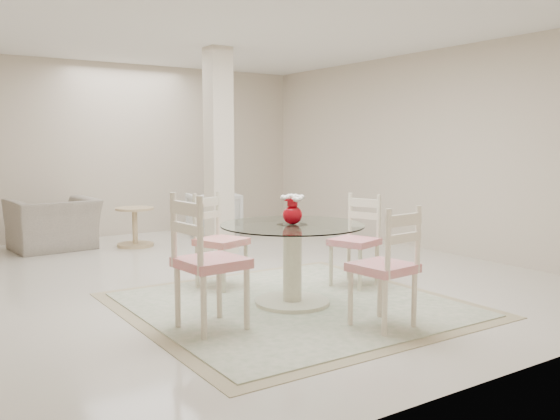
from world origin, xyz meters
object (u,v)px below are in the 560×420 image
dining_table (292,264)px  side_table (135,228)px  red_vase (293,209)px  dining_chair_south (390,259)px  dining_chair_east (358,233)px  armchair_white (214,214)px  dining_chair_north (216,233)px  recliner_taupe (53,224)px  dining_chair_west (203,252)px  column (219,151)px

dining_table → side_table: size_ratio=2.32×
red_vase → dining_chair_south: bearing=-76.8°
red_vase → side_table: (-0.11, 3.77, -0.62)m
dining_chair_east → dining_table: bearing=-93.9°
armchair_white → dining_chair_north: bearing=74.8°
dining_table → dining_chair_north: size_ratio=1.21×
dining_chair_east → dining_chair_south: (-0.75, -1.24, 0.02)m
red_vase → recliner_taupe: (-1.13, 4.14, -0.53)m
recliner_taupe → dining_chair_south: bearing=99.4°
dining_chair_east → red_vase: bearing=-93.7°
recliner_taupe → armchair_white: size_ratio=1.42×
armchair_white → dining_chair_east: bearing=97.3°
armchair_white → side_table: bearing=21.0°
red_vase → recliner_taupe: 4.33m
dining_chair_west → dining_chair_east: bearing=-81.7°
red_vase → dining_chair_north: bearing=104.5°
dining_chair_south → side_table: bearing=-92.0°
dining_chair_south → armchair_white: dining_chair_south is taller
dining_chair_east → dining_chair_south: 1.45m
recliner_taupe → armchair_white: bearing=171.1°
dining_chair_west → side_table: bearing=-18.0°
dining_chair_east → side_table: (-1.09, 3.52, -0.29)m
dining_chair_west → recliner_taupe: (-0.13, 4.37, -0.28)m
column → side_table: size_ratio=4.87×
dining_chair_north → dining_chair_west: (-0.75, -1.22, 0.07)m
red_vase → side_table: 3.83m
dining_chair_north → side_table: (0.15, 2.78, -0.30)m
dining_chair_west → dining_chair_south: size_ratio=1.10×
red_vase → dining_chair_south: dining_chair_south is taller
dining_chair_east → armchair_white: dining_chair_east is taller
column → red_vase: 2.85m
dining_chair_south → recliner_taupe: (-1.37, 5.13, -0.22)m
dining_chair_west → dining_chair_south: bearing=-126.9°
recliner_taupe → side_table: size_ratio=1.95×
side_table → dining_chair_east: bearing=-72.8°
dining_chair_north → recliner_taupe: (-0.88, 3.15, -0.21)m
dining_chair_south → dining_table: bearing=-82.8°
dining_chair_south → armchair_white: bearing=-107.7°
column → side_table: column is taller
dining_chair_south → recliner_taupe: 5.31m
dining_chair_south → dining_chair_west: bearing=-37.6°
dining_chair_south → recliner_taupe: dining_chair_south is taller
dining_chair_north → dining_chair_west: bearing=-142.6°
dining_table → recliner_taupe: size_ratio=1.19×
dining_chair_north → dining_chair_south: size_ratio=0.98×
dining_chair_south → column: bearing=-103.2°
dining_chair_west → recliner_taupe: bearing=-3.7°
dining_chair_east → side_table: 3.70m
dining_chair_south → side_table: 4.78m
dining_chair_west → armchair_white: (2.26, 4.23, -0.28)m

